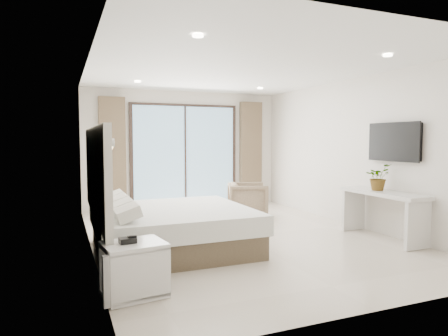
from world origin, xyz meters
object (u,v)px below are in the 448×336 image
(nightstand, at_px, (134,269))
(armchair, at_px, (248,198))
(console_desk, at_px, (383,204))
(bed, at_px, (172,228))

(nightstand, relative_size, armchair, 0.85)
(armchair, bearing_deg, nightstand, 158.10)
(nightstand, bearing_deg, armchair, 41.08)
(console_desk, bearing_deg, armchair, 116.16)
(bed, xyz_separation_m, console_desk, (3.27, -0.65, 0.24))
(console_desk, distance_m, armchair, 2.74)
(nightstand, bearing_deg, console_desk, 3.73)
(console_desk, bearing_deg, nightstand, -168.16)
(bed, height_order, armchair, armchair)
(bed, distance_m, nightstand, 1.70)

